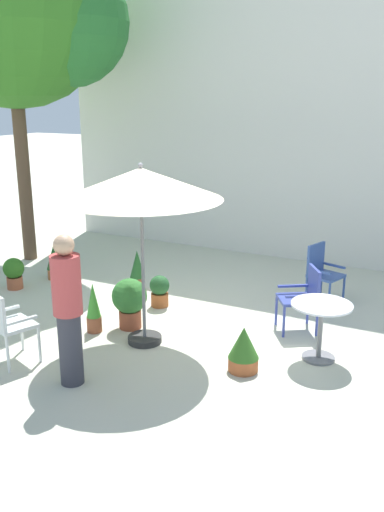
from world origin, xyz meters
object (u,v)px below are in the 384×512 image
object	(u,v)px
patio_chair_2	(6,321)
potted_plant_1	(130,300)
potted_plant_5	(94,308)
potted_plant_3	(137,270)
cafe_table_0	(321,321)
potted_plant_6	(14,272)
patio_umbrella_0	(141,186)
potted_plant_4	(55,261)
standing_person	(68,309)
patio_chair_0	(303,295)
patio_chair_1	(322,270)
potted_plant_7	(160,290)
potted_plant_0	(244,349)

from	to	relation	value
patio_chair_2	potted_plant_1	size ratio (longest dim) A/B	1.30
patio_chair_2	potted_plant_5	xyz separation A→B (m)	(0.34, 1.21, -0.21)
patio_chair_2	potted_plant_3	xyz separation A→B (m)	(0.01, 2.82, -0.17)
cafe_table_0	potted_plant_6	bearing A→B (deg)	177.54
patio_umbrella_0	potted_plant_4	size ratio (longest dim) A/B	3.68
cafe_table_0	standing_person	bearing A→B (deg)	-141.38
patio_umbrella_0	standing_person	world-z (taller)	patio_umbrella_0
potted_plant_5	cafe_table_0	bearing A→B (deg)	11.44
patio_chair_0	potted_plant_3	xyz separation A→B (m)	(-2.82, 0.26, -0.14)
patio_chair_0	patio_chair_1	bearing A→B (deg)	92.59
patio_chair_0	potted_plant_7	size ratio (longest dim) A/B	1.83
potted_plant_6	potted_plant_3	bearing A→B (deg)	22.65
patio_chair_1	potted_plant_4	distance (m)	4.52
patio_umbrella_0	cafe_table_0	bearing A→B (deg)	14.76
potted_plant_6	potted_plant_0	bearing A→B (deg)	-11.65
potted_plant_0	potted_plant_3	bearing A→B (deg)	146.11
potted_plant_4	potted_plant_7	bearing A→B (deg)	-7.11
patio_chair_1	patio_chair_2	world-z (taller)	patio_chair_1
potted_plant_5	potted_plant_6	world-z (taller)	potted_plant_5
patio_chair_2	patio_umbrella_0	bearing A→B (deg)	47.66
patio_chair_2	potted_plant_6	bearing A→B (deg)	133.11
cafe_table_0	patio_chair_0	distance (m)	0.87
potted_plant_0	potted_plant_7	bearing A→B (deg)	145.11
potted_plant_3	standing_person	bearing A→B (deg)	-71.38
patio_umbrella_0	cafe_table_0	size ratio (longest dim) A/B	3.19
cafe_table_0	patio_umbrella_0	bearing A→B (deg)	-165.24
cafe_table_0	potted_plant_5	distance (m)	2.99
patio_chair_1	standing_person	distance (m)	4.17
patio_umbrella_0	potted_plant_1	world-z (taller)	patio_umbrella_0
patio_chair_1	potted_plant_5	distance (m)	3.49
potted_plant_1	potted_plant_3	distance (m)	1.45
potted_plant_6	standing_person	distance (m)	3.57
patio_umbrella_0	potted_plant_3	distance (m)	2.56
cafe_table_0	potted_plant_7	world-z (taller)	cafe_table_0
patio_chair_2	standing_person	distance (m)	1.03
patio_umbrella_0	patio_chair_1	world-z (taller)	patio_umbrella_0
patio_chair_0	potted_plant_6	bearing A→B (deg)	-173.59
potted_plant_1	potted_plant_0	bearing A→B (deg)	-13.37
patio_chair_0	potted_plant_1	distance (m)	2.36
patio_umbrella_0	patio_chair_2	world-z (taller)	patio_umbrella_0
potted_plant_4	potted_plant_7	world-z (taller)	potted_plant_4
patio_umbrella_0	potted_plant_3	size ratio (longest dim) A/B	3.31
patio_chair_2	potted_plant_7	size ratio (longest dim) A/B	1.90
patio_chair_1	patio_chair_2	bearing A→B (deg)	-126.85
patio_chair_1	potted_plant_7	size ratio (longest dim) A/B	1.91
potted_plant_1	patio_chair_0	bearing A→B (deg)	25.30
potted_plant_4	patio_umbrella_0	bearing A→B (deg)	-28.29
cafe_table_0	patio_chair_0	size ratio (longest dim) A/B	0.82
potted_plant_5	standing_person	distance (m)	1.50
cafe_table_0	potted_plant_1	distance (m)	2.58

